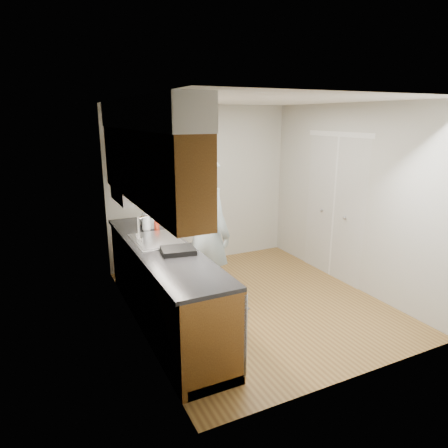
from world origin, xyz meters
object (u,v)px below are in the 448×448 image
soap_bottle_c (143,219)px  dish_rack (178,250)px  soap_bottle_a (146,220)px  person (207,222)px  soap_bottle_b (152,221)px  soda_can (157,226)px

soap_bottle_c → dish_rack: soap_bottle_c is taller
soap_bottle_a → soap_bottle_c: soap_bottle_a is taller
soap_bottle_a → person: bearing=-34.6°
soap_bottle_a → soap_bottle_c: bearing=83.0°
soap_bottle_b → dish_rack: bearing=-91.3°
dish_rack → person: bearing=52.7°
person → soap_bottle_b: size_ratio=10.70×
dish_rack → soap_bottle_c: bearing=100.9°
soap_bottle_a → soda_can: size_ratio=2.37×
person → soap_bottle_b: 0.75m
person → soda_can: size_ratio=17.95×
soap_bottle_b → dish_rack: (-0.02, -1.05, -0.07)m
person → dish_rack: person is taller
soap_bottle_c → dish_rack: size_ratio=0.49×
person → soap_bottle_a: person is taller
person → soap_bottle_c: 0.93m
soap_bottle_b → soda_can: 0.13m
soap_bottle_b → soda_can: bearing=-77.8°
soap_bottle_a → soda_can: (0.12, -0.03, -0.08)m
soap_bottle_b → person: bearing=-44.6°
soap_bottle_b → soap_bottle_c: bearing=108.6°
soap_bottle_b → dish_rack: soap_bottle_b is taller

